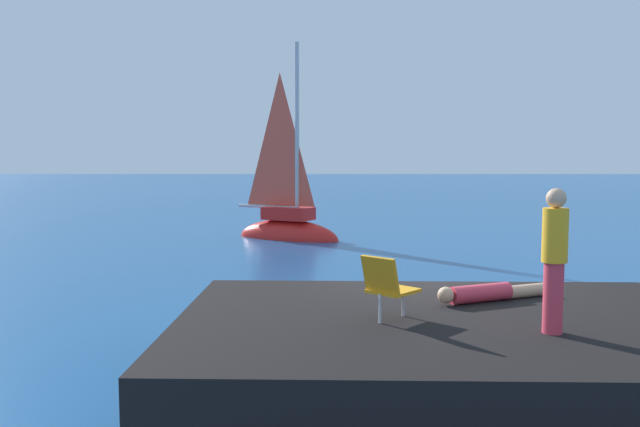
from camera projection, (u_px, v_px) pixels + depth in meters
name	position (u px, v px, depth m)	size (l,w,h in m)	color
ground_plane	(433.00, 334.00, 10.83)	(160.00, 160.00, 0.00)	navy
shore_ledge	(448.00, 354.00, 8.20)	(6.63, 4.59, 0.93)	black
boulder_seaward	(473.00, 334.00, 10.81)	(1.22, 0.98, 0.67)	black
boulder_inland	(394.00, 340.00, 10.46)	(1.50, 1.20, 0.83)	black
sailboat_near	(288.00, 227.00, 22.78)	(3.97, 2.90, 7.23)	red
person_sunbather	(488.00, 293.00, 9.03)	(1.66, 0.85, 0.25)	#DB384C
person_standing	(554.00, 256.00, 7.37)	(0.28, 0.28, 1.62)	#DB384C
beach_chair	(387.00, 285.00, 7.94)	(0.76, 0.76, 0.80)	orange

